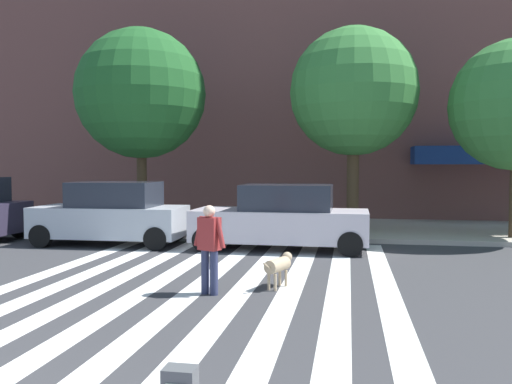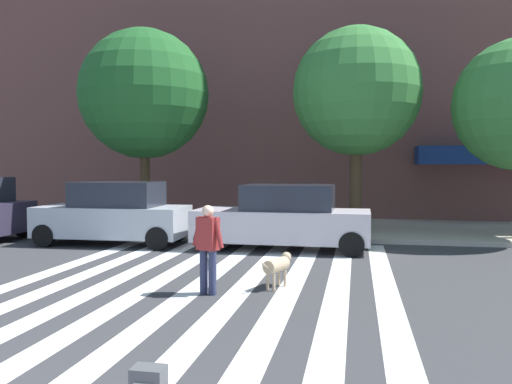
{
  "view_description": "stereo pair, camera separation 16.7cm",
  "coord_description": "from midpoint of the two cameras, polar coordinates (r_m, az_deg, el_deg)",
  "views": [
    {
      "loc": [
        4.09,
        -2.62,
        2.37
      ],
      "look_at": [
        2.09,
        8.52,
        1.78
      ],
      "focal_mm": 36.36,
      "sensor_mm": 36.0,
      "label": 1
    },
    {
      "loc": [
        4.25,
        -2.59,
        2.37
      ],
      "look_at": [
        2.09,
        8.52,
        1.78
      ],
      "focal_mm": 36.36,
      "sensor_mm": 36.0,
      "label": 2
    }
  ],
  "objects": [
    {
      "name": "ground_plane",
      "position": [
        10.4,
        -13.99,
        -10.28
      ],
      "size": [
        160.0,
        160.0,
        0.0
      ],
      "primitive_type": "plane",
      "color": "#353538"
    },
    {
      "name": "sidewalk_far",
      "position": [
        19.45,
        -2.29,
        -3.8
      ],
      "size": [
        80.0,
        6.0,
        0.15
      ],
      "primitive_type": "cube",
      "color": "#B2A897",
      "rests_on": "ground_plane"
    },
    {
      "name": "crosswalk_stripes",
      "position": [
        9.98,
        -7.48,
        -10.77
      ],
      "size": [
        7.65,
        12.66,
        0.01
      ],
      "color": "silver",
      "rests_on": "ground_plane"
    },
    {
      "name": "parked_car_behind_first",
      "position": [
        16.03,
        -15.9,
        -2.37
      ],
      "size": [
        4.45,
        2.0,
        1.87
      ],
      "color": "#AEB4BC",
      "rests_on": "ground_plane"
    },
    {
      "name": "parked_car_third_in_line",
      "position": [
        14.54,
        2.52,
        -2.93
      ],
      "size": [
        4.89,
        1.95,
        1.82
      ],
      "color": "#C0B6BF",
      "rests_on": "ground_plane"
    },
    {
      "name": "street_tree_nearest",
      "position": [
        18.69,
        -12.8,
        10.44
      ],
      "size": [
        4.48,
        4.48,
        6.92
      ],
      "color": "#4C3823",
      "rests_on": "sidewalk_far"
    },
    {
      "name": "street_tree_middle",
      "position": [
        17.87,
        10.42,
        10.73
      ],
      "size": [
        4.27,
        4.27,
        6.8
      ],
      "color": "#4C3823",
      "rests_on": "sidewalk_far"
    },
    {
      "name": "pedestrian_dog_walker",
      "position": [
        9.55,
        -5.65,
        -5.73
      ],
      "size": [
        0.69,
        0.36,
        1.64
      ],
      "color": "#282D4C",
      "rests_on": "ground_plane"
    },
    {
      "name": "dog_on_leash",
      "position": [
        10.1,
        2.06,
        -8.02
      ],
      "size": [
        0.51,
        0.98,
        0.65
      ],
      "color": "tan",
      "rests_on": "ground_plane"
    }
  ]
}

